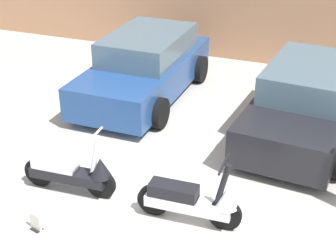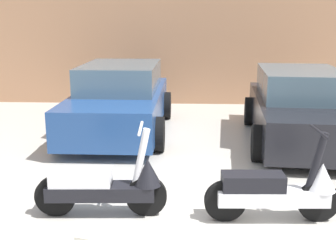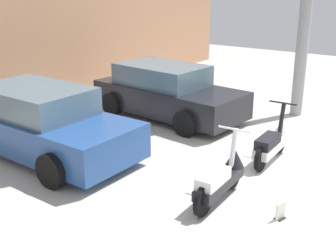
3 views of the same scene
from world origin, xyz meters
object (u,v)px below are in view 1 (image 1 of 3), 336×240
at_px(car_rear_left, 145,67).
at_px(placard_near_left_scooter, 36,223).
at_px(scooter_front_right, 193,200).
at_px(car_rear_center, 306,102).
at_px(scooter_front_left, 73,171).

distance_m(car_rear_left, placard_near_left_scooter, 4.82).
xyz_separation_m(scooter_front_right, car_rear_center, (1.07, 3.28, 0.26)).
relative_size(scooter_front_right, car_rear_left, 0.38).
bearing_deg(placard_near_left_scooter, scooter_front_left, 88.63).
bearing_deg(placard_near_left_scooter, car_rear_left, 94.83).
bearing_deg(placard_near_left_scooter, car_rear_center, 54.24).
distance_m(car_rear_center, placard_near_left_scooter, 5.24).
bearing_deg(car_rear_left, placard_near_left_scooter, 5.16).
bearing_deg(car_rear_left, car_rear_center, 81.40).
xyz_separation_m(car_rear_center, placard_near_left_scooter, (-3.04, -4.23, -0.52)).
bearing_deg(scooter_front_right, scooter_front_left, 176.42).
relative_size(car_rear_left, car_rear_center, 0.99).
bearing_deg(car_rear_center, scooter_front_right, -13.13).
xyz_separation_m(car_rear_left, car_rear_center, (3.45, -0.54, -0.01)).
distance_m(car_rear_left, car_rear_center, 3.49).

